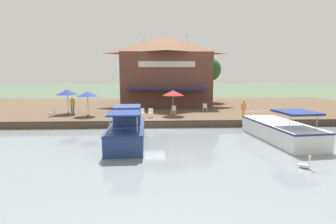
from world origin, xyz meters
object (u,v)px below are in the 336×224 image
Objects in this scene: waterfront_restaurant at (166,70)px; patio_umbrella_mid_patio_left at (87,94)px; patio_umbrella_mid_patio_right at (173,93)px; cafe_chair_back_row_seat at (142,112)px; person_at_quay_edge at (72,104)px; patio_umbrella_near_quay_edge at (67,92)px; swan at (305,165)px; motorboat_nearest_quay at (275,128)px; cafe_chair_beside_entrance at (151,112)px; cafe_chair_under_first_umbrella at (205,107)px; motorboat_mid_row at (128,129)px; tree_behind_restaurant at (209,70)px; person_near_entrance at (244,107)px; cafe_chair_mid_patio at (174,109)px; cafe_chair_facing_river at (52,112)px.

waterfront_restaurant reaches higher than patio_umbrella_mid_patio_left.
cafe_chair_back_row_seat is at bearing -65.79° from patio_umbrella_mid_patio_right.
patio_umbrella_near_quay_edge is at bearing -138.75° from person_at_quay_edge.
swan is (13.74, 5.55, -2.57)m from patio_umbrella_mid_patio_right.
patio_umbrella_mid_patio_right is at bearing 114.21° from cafe_chair_back_row_seat.
motorboat_nearest_quay reaches higher than cafe_chair_back_row_seat.
patio_umbrella_mid_patio_right is 3.12m from cafe_chair_beside_entrance.
cafe_chair_back_row_seat is (1.44, 5.37, -1.64)m from patio_umbrella_mid_patio_left.
cafe_chair_beside_entrance is 0.49× the size of person_at_quay_edge.
cafe_chair_under_first_umbrella is (-2.24, 12.00, -1.64)m from patio_umbrella_mid_patio_left.
tree_behind_restaurant is (-20.91, 9.70, 4.20)m from motorboat_mid_row.
person_at_quay_edge is at bearing -53.40° from tree_behind_restaurant.
cafe_chair_back_row_seat is 6.87m from motorboat_mid_row.
person_at_quay_edge is 20.38m from tree_behind_restaurant.
patio_umbrella_mid_patio_left is 19.78m from swan.
patio_umbrella_near_quay_edge is at bearing -101.99° from person_near_entrance.
motorboat_mid_row reaches higher than swan.
patio_umbrella_mid_patio_left is 8.37m from patio_umbrella_mid_patio_right.
swan is (16.07, 1.92, -0.85)m from cafe_chair_under_first_umbrella.
patio_umbrella_mid_patio_right is 14.29m from tree_behind_restaurant.
cafe_chair_beside_entrance is (1.39, -2.19, -1.72)m from patio_umbrella_mid_patio_right.
waterfront_restaurant is at bearing 132.75° from person_at_quay_edge.
patio_umbrella_near_quay_edge is 0.35× the size of motorboat_mid_row.
cafe_chair_under_first_umbrella is at bearing -148.08° from person_near_entrance.
person_near_entrance is at bearing 85.46° from cafe_chair_back_row_seat.
person_at_quay_edge is (0.80, 0.70, -1.10)m from patio_umbrella_near_quay_edge.
patio_umbrella_mid_patio_right is at bearing -137.94° from motorboat_nearest_quay.
cafe_chair_back_row_seat is 9.43m from person_near_entrance.
person_at_quay_edge is at bearing -83.39° from cafe_chair_under_first_umbrella.
waterfront_restaurant is at bearing 128.13° from patio_umbrella_near_quay_edge.
tree_behind_restaurant reaches higher than cafe_chair_under_first_umbrella.
patio_umbrella_mid_patio_left reaches higher than person_near_entrance.
person_near_entrance reaches higher than cafe_chair_mid_patio.
motorboat_mid_row is (8.19, -3.64, -1.84)m from patio_umbrella_mid_patio_right.
person_at_quay_edge is at bearing -99.80° from person_near_entrance.
cafe_chair_beside_entrance is at bearing -124.48° from motorboat_nearest_quay.
person_near_entrance is 0.20× the size of motorboat_nearest_quay.
cafe_chair_facing_river is (0.39, -11.68, -1.72)m from patio_umbrella_mid_patio_right.
tree_behind_restaurant is (-14.07, 9.05, 4.08)m from cafe_chair_back_row_seat.
motorboat_nearest_quay is at bearing 93.18° from motorboat_mid_row.
cafe_chair_back_row_seat is at bearing 69.56° from patio_umbrella_near_quay_edge.
cafe_chair_mid_patio is at bearing 170.54° from patio_umbrella_mid_patio_right.
motorboat_nearest_quay is at bearing 167.99° from swan.
person_near_entrance is 11.76m from motorboat_mid_row.
tree_behind_restaurant is at bearing 178.91° from swan.
cafe_chair_beside_entrance is 1.00× the size of cafe_chair_facing_river.
patio_umbrella_mid_patio_left is 1.38× the size of person_at_quay_edge.
person_at_quay_edge is (8.98, -9.71, -3.40)m from waterfront_restaurant.
cafe_chair_facing_river is 22.44m from tree_behind_restaurant.
cafe_chair_beside_entrance is 3.01m from cafe_chair_mid_patio.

